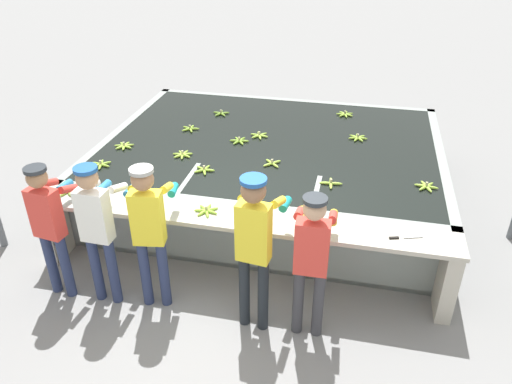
{
  "coord_description": "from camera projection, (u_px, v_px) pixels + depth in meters",
  "views": [
    {
      "loc": [
        1.21,
        -4.14,
        3.83
      ],
      "look_at": [
        0.0,
        1.25,
        0.62
      ],
      "focal_mm": 35.0,
      "sensor_mm": 36.0,
      "label": 1
    }
  ],
  "objects": [
    {
      "name": "worker_0",
      "position": [
        50.0,
        220.0,
        5.22
      ],
      "size": [
        0.47,
        0.73,
        1.59
      ],
      "color": "navy",
      "rests_on": "ground"
    },
    {
      "name": "banana_bunch_floating_6",
      "position": [
        259.0,
        135.0,
        7.25
      ],
      "size": [
        0.28,
        0.28,
        0.08
      ],
      "color": "#9EC642",
      "rests_on": "wash_tank"
    },
    {
      "name": "banana_bunch_floating_1",
      "position": [
        183.0,
        155.0,
        6.69
      ],
      "size": [
        0.28,
        0.28,
        0.08
      ],
      "color": "#93BC3D",
      "rests_on": "wash_tank"
    },
    {
      "name": "worker_1",
      "position": [
        97.0,
        222.0,
        5.1
      ],
      "size": [
        0.41,
        0.72,
        1.65
      ],
      "color": "navy",
      "rests_on": "ground"
    },
    {
      "name": "banana_bunch_floating_4",
      "position": [
        358.0,
        138.0,
        7.18
      ],
      "size": [
        0.28,
        0.28,
        0.08
      ],
      "color": "#93BC3D",
      "rests_on": "wash_tank"
    },
    {
      "name": "banana_bunch_floating_11",
      "position": [
        190.0,
        129.0,
        7.46
      ],
      "size": [
        0.28,
        0.27,
        0.08
      ],
      "color": "#8CB738",
      "rests_on": "wash_tank"
    },
    {
      "name": "banana_bunch_floating_2",
      "position": [
        272.0,
        163.0,
        6.47
      ],
      "size": [
        0.23,
        0.23,
        0.08
      ],
      "color": "#9EC642",
      "rests_on": "wash_tank"
    },
    {
      "name": "wash_tank",
      "position": [
        271.0,
        169.0,
        7.34
      ],
      "size": [
        4.75,
        3.65,
        0.89
      ],
      "color": "gray",
      "rests_on": "ground"
    },
    {
      "name": "ground_plane",
      "position": [
        232.0,
        294.0,
        5.64
      ],
      "size": [
        80.0,
        80.0,
        0.0
      ],
      "primitive_type": "plane",
      "color": "gray",
      "rests_on": "ground"
    },
    {
      "name": "banana_bunch_floating_8",
      "position": [
        426.0,
        186.0,
        5.94
      ],
      "size": [
        0.28,
        0.27,
        0.08
      ],
      "color": "#9EC642",
      "rests_on": "wash_tank"
    },
    {
      "name": "worker_3",
      "position": [
        255.0,
        239.0,
        4.72
      ],
      "size": [
        0.46,
        0.74,
        1.75
      ],
      "color": "#1E2328",
      "rests_on": "ground"
    },
    {
      "name": "banana_bunch_floating_3",
      "position": [
        124.0,
        146.0,
        6.93
      ],
      "size": [
        0.28,
        0.28,
        0.08
      ],
      "color": "#9EC642",
      "rests_on": "wash_tank"
    },
    {
      "name": "banana_bunch_floating_12",
      "position": [
        239.0,
        141.0,
        7.08
      ],
      "size": [
        0.28,
        0.27,
        0.08
      ],
      "color": "#7FAD33",
      "rests_on": "wash_tank"
    },
    {
      "name": "work_ledge",
      "position": [
        236.0,
        236.0,
        5.51
      ],
      "size": [
        4.75,
        0.45,
        0.89
      ],
      "color": "#B7B2A3",
      "rests_on": "ground"
    },
    {
      "name": "banana_bunch_floating_0",
      "position": [
        221.0,
        113.0,
        8.01
      ],
      "size": [
        0.27,
        0.27,
        0.08
      ],
      "color": "#75A333",
      "rests_on": "wash_tank"
    },
    {
      "name": "worker_2",
      "position": [
        149.0,
        224.0,
        5.04
      ],
      "size": [
        0.48,
        0.74,
        1.67
      ],
      "color": "navy",
      "rests_on": "ground"
    },
    {
      "name": "worker_4",
      "position": [
        312.0,
        254.0,
        4.69
      ],
      "size": [
        0.41,
        0.72,
        1.61
      ],
      "color": "#38383D",
      "rests_on": "ground"
    },
    {
      "name": "knife_0",
      "position": [
        401.0,
        237.0,
        5.04
      ],
      "size": [
        0.34,
        0.14,
        0.02
      ],
      "color": "silver",
      "rests_on": "work_ledge"
    },
    {
      "name": "banana_bunch_ledge_0",
      "position": [
        207.0,
        210.0,
        5.47
      ],
      "size": [
        0.28,
        0.28,
        0.08
      ],
      "color": "#7FAD33",
      "rests_on": "work_ledge"
    },
    {
      "name": "banana_bunch_floating_5",
      "position": [
        101.0,
        164.0,
        6.44
      ],
      "size": [
        0.28,
        0.28,
        0.08
      ],
      "color": "#93BC3D",
      "rests_on": "wash_tank"
    },
    {
      "name": "banana_bunch_floating_9",
      "position": [
        345.0,
        114.0,
        7.97
      ],
      "size": [
        0.28,
        0.28,
        0.08
      ],
      "color": "#93BC3D",
      "rests_on": "wash_tank"
    },
    {
      "name": "banana_bunch_ledge_1",
      "position": [
        68.0,
        191.0,
        5.85
      ],
      "size": [
        0.28,
        0.28,
        0.08
      ],
      "color": "#93BC3D",
      "rests_on": "work_ledge"
    },
    {
      "name": "banana_bunch_floating_7",
      "position": [
        204.0,
        170.0,
        6.31
      ],
      "size": [
        0.27,
        0.28,
        0.08
      ],
      "color": "#8CB738",
      "rests_on": "wash_tank"
    },
    {
      "name": "banana_bunch_floating_10",
      "position": [
        331.0,
        183.0,
        6.01
      ],
      "size": [
        0.28,
        0.28,
        0.08
      ],
      "color": "#9EC642",
      "rests_on": "wash_tank"
    }
  ]
}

